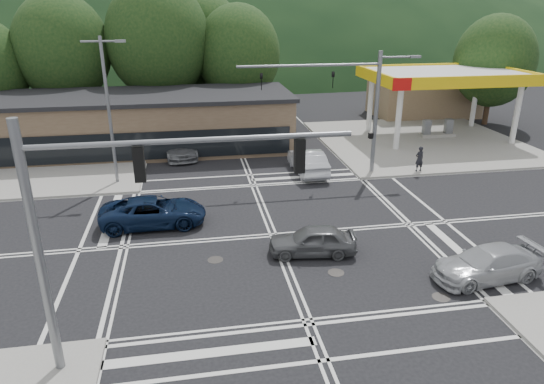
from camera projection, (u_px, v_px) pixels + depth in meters
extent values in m
plane|color=black|center=(273.00, 235.00, 23.99)|extent=(120.00, 120.00, 0.00)
cube|color=gray|center=(420.00, 141.00, 40.15)|extent=(16.00, 16.00, 0.15)
cube|color=gray|center=(35.00, 160.00, 35.34)|extent=(16.00, 16.00, 0.15)
cylinder|color=silver|center=(398.00, 119.00, 36.95)|extent=(0.44, 0.44, 5.00)
cylinder|color=silver|center=(370.00, 104.00, 42.46)|extent=(0.44, 0.44, 5.00)
cylinder|color=silver|center=(517.00, 114.00, 38.55)|extent=(0.44, 0.44, 5.00)
cylinder|color=silver|center=(475.00, 100.00, 44.06)|extent=(0.44, 0.44, 5.00)
cube|color=silver|center=(444.00, 75.00, 39.49)|extent=(12.00, 8.00, 0.60)
cube|color=yellow|center=(471.00, 82.00, 35.82)|extent=(12.20, 0.25, 0.90)
cube|color=yellow|center=(422.00, 69.00, 43.17)|extent=(12.20, 0.25, 0.90)
cube|color=yellow|center=(374.00, 77.00, 38.53)|extent=(0.25, 8.20, 0.90)
cube|color=yellow|center=(511.00, 73.00, 40.45)|extent=(0.25, 8.20, 0.90)
cube|color=red|center=(402.00, 84.00, 34.80)|extent=(1.40, 0.12, 0.90)
cube|color=gray|center=(437.00, 135.00, 41.32)|extent=(3.00, 1.00, 0.30)
cube|color=slate|center=(427.00, 128.00, 40.91)|extent=(0.60, 0.50, 1.30)
cube|color=slate|center=(449.00, 127.00, 41.23)|extent=(0.60, 0.50, 1.30)
cube|color=#846B4F|center=(423.00, 96.00, 49.47)|extent=(10.00, 6.00, 3.80)
cube|color=brown|center=(134.00, 124.00, 37.60)|extent=(24.00, 8.00, 4.00)
ellipsoid|color=black|center=(202.00, 56.00, 106.63)|extent=(252.00, 126.00, 140.00)
cylinder|color=#382619|center=(71.00, 104.00, 42.91)|extent=(0.50, 0.50, 4.84)
ellipsoid|color=black|center=(63.00, 49.00, 41.20)|extent=(8.00, 8.00, 9.20)
cylinder|color=#382619|center=(163.00, 99.00, 44.11)|extent=(0.50, 0.50, 5.28)
ellipsoid|color=black|center=(158.00, 40.00, 42.24)|extent=(9.00, 9.00, 10.35)
cylinder|color=#382619|center=(239.00, 101.00, 45.40)|extent=(0.50, 0.50, 4.40)
ellipsoid|color=black|center=(238.00, 54.00, 43.84)|extent=(7.60, 7.60, 8.74)
cylinder|color=#382619|center=(205.00, 93.00, 48.51)|extent=(0.50, 0.50, 4.84)
ellipsoid|color=black|center=(203.00, 43.00, 46.79)|extent=(8.40, 8.40, 9.66)
cylinder|color=#382619|center=(488.00, 103.00, 45.49)|extent=(0.50, 0.50, 3.96)
ellipsoid|color=black|center=(494.00, 61.00, 44.09)|extent=(7.20, 7.20, 8.28)
cylinder|color=slate|center=(109.00, 114.00, 29.27)|extent=(0.20, 0.20, 9.00)
cylinder|color=slate|center=(100.00, 41.00, 27.74)|extent=(2.20, 0.12, 0.12)
cube|color=slate|center=(120.00, 41.00, 27.92)|extent=(0.60, 0.25, 0.15)
cylinder|color=slate|center=(376.00, 115.00, 31.39)|extent=(0.28, 0.28, 8.00)
cylinder|color=slate|center=(310.00, 65.00, 29.51)|extent=(9.00, 0.16, 0.16)
imported|color=black|center=(333.00, 80.00, 30.08)|extent=(0.16, 0.20, 1.00)
imported|color=black|center=(261.00, 82.00, 29.35)|extent=(0.16, 0.20, 1.00)
cylinder|color=slate|center=(399.00, 57.00, 30.28)|extent=(2.40, 0.12, 0.12)
cube|color=slate|center=(415.00, 57.00, 30.45)|extent=(0.70, 0.30, 0.15)
cube|color=black|center=(371.00, 136.00, 31.86)|extent=(0.25, 0.30, 0.35)
cylinder|color=slate|center=(39.00, 257.00, 13.70)|extent=(0.28, 0.28, 8.00)
cylinder|color=slate|center=(193.00, 140.00, 13.26)|extent=(9.00, 0.16, 0.16)
cube|color=black|center=(139.00, 164.00, 13.24)|extent=(0.30, 0.25, 1.00)
cube|color=black|center=(300.00, 156.00, 13.96)|extent=(0.30, 0.25, 1.00)
imported|color=#0C1A36|center=(153.00, 212.00, 24.85)|extent=(5.37, 2.53, 1.48)
imported|color=#555759|center=(313.00, 240.00, 21.98)|extent=(4.14, 2.11, 1.35)
imported|color=#AAADB2|center=(487.00, 264.00, 19.99)|extent=(4.87, 2.40, 1.36)
imported|color=silver|center=(308.00, 161.00, 32.60)|extent=(1.86, 4.99, 1.63)
imported|color=white|center=(252.00, 141.00, 38.03)|extent=(2.09, 4.12, 1.35)
imported|color=slate|center=(178.00, 146.00, 36.26)|extent=(3.04, 5.72, 1.58)
imported|color=black|center=(419.00, 159.00, 32.45)|extent=(0.69, 0.52, 1.72)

